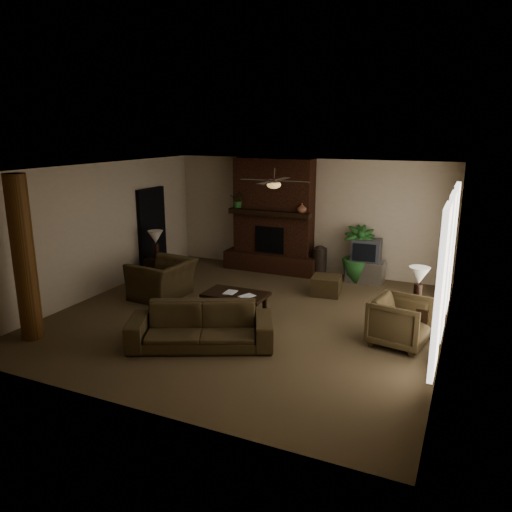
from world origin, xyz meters
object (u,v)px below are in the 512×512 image
at_px(tv_stand, 365,271).
at_px(lamp_left, 156,239).
at_px(sofa, 201,319).
at_px(armchair_right, 400,319).
at_px(log_column, 24,259).
at_px(ottoman, 326,285).
at_px(floor_plant, 357,266).
at_px(coffee_table, 236,296).
at_px(lamp_right, 419,278).
at_px(armchair_left, 162,273).
at_px(side_table_right, 419,319).
at_px(floor_vase, 320,259).
at_px(side_table_left, 158,269).

bearing_deg(tv_stand, lamp_left, -156.61).
relative_size(sofa, tv_stand, 2.76).
bearing_deg(armchair_right, log_column, 121.06).
xyz_separation_m(ottoman, floor_plant, (0.38, 1.27, 0.17)).
bearing_deg(coffee_table, lamp_right, 8.48).
height_order(armchair_left, side_table_right, armchair_left).
distance_m(armchair_left, lamp_left, 1.33).
bearing_deg(log_column, ottoman, 47.27).
bearing_deg(side_table_right, armchair_left, -178.09).
relative_size(armchair_right, ottoman, 1.48).
distance_m(tv_stand, lamp_left, 4.96).
distance_m(floor_plant, side_table_right, 3.18).
bearing_deg(lamp_left, side_table_right, -7.32).
xyz_separation_m(lamp_left, lamp_right, (5.96, -0.74, 0.00)).
distance_m(log_column, floor_plant, 7.12).
bearing_deg(sofa, ottoman, 46.22).
bearing_deg(ottoman, floor_vase, 113.29).
bearing_deg(side_table_right, ottoman, 145.63).
bearing_deg(side_table_left, floor_vase, 28.46).
xyz_separation_m(armchair_right, lamp_left, (-5.77, 1.36, 0.56)).
distance_m(armchair_left, armchair_right, 4.98).
distance_m(coffee_table, floor_plant, 3.54).
bearing_deg(lamp_right, ottoman, 145.53).
bearing_deg(lamp_right, coffee_table, -171.52).
distance_m(lamp_left, side_table_right, 6.11).
relative_size(coffee_table, side_table_left, 2.18).
relative_size(tv_stand, lamp_left, 1.31).
xyz_separation_m(armchair_right, coffee_table, (-3.08, 0.13, -0.07)).
relative_size(sofa, side_table_right, 4.27).
height_order(tv_stand, side_table_left, side_table_left).
bearing_deg(log_column, floor_plant, 52.01).
relative_size(armchair_right, side_table_right, 1.62).
bearing_deg(floor_vase, armchair_left, -132.44).
xyz_separation_m(coffee_table, ottoman, (1.25, 1.87, -0.17)).
bearing_deg(coffee_table, ottoman, 56.14).
height_order(coffee_table, floor_plant, floor_plant).
height_order(armchair_left, ottoman, armchair_left).
bearing_deg(coffee_table, armchair_right, -2.42).
height_order(tv_stand, lamp_left, lamp_left).
bearing_deg(lamp_left, sofa, -44.24).
distance_m(coffee_table, side_table_right, 3.36).
height_order(log_column, coffee_table, log_column).
bearing_deg(side_table_left, armchair_left, -50.68).
relative_size(sofa, ottoman, 3.91).
height_order(log_column, armchair_left, log_column).
relative_size(armchair_right, side_table_left, 1.62).
relative_size(armchair_left, side_table_right, 2.21).
height_order(lamp_left, side_table_right, lamp_left).
xyz_separation_m(floor_plant, side_table_left, (-4.32, -1.87, -0.09)).
height_order(log_column, side_table_left, log_column).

